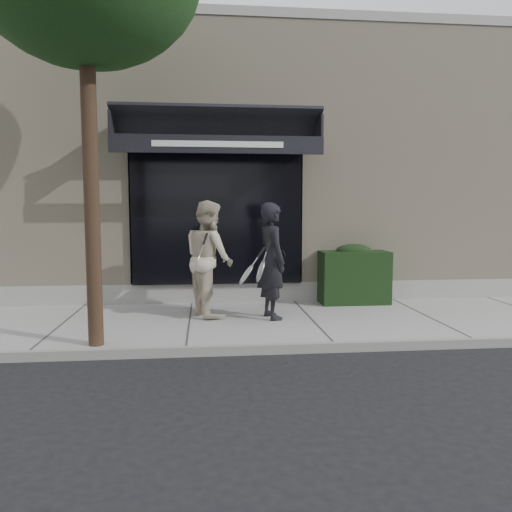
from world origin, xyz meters
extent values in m
plane|color=black|center=(0.00, 0.00, 0.00)|extent=(80.00, 80.00, 0.00)
cube|color=gray|center=(0.00, 0.00, 0.06)|extent=(20.00, 3.00, 0.12)
cube|color=gray|center=(0.00, -1.55, 0.07)|extent=(20.00, 0.10, 0.14)
cube|color=beige|center=(0.00, 5.00, 2.75)|extent=(14.00, 7.00, 5.50)
cube|color=gray|center=(0.00, 1.70, 0.25)|extent=(14.02, 0.42, 0.50)
cube|color=gray|center=(0.00, 1.65, 5.55)|extent=(14.30, 0.35, 0.18)
cube|color=black|center=(-1.50, 1.55, 1.80)|extent=(3.20, 0.30, 2.60)
cube|color=gray|center=(-3.10, 1.70, 1.80)|extent=(0.08, 0.40, 2.60)
cube|color=gray|center=(0.10, 1.70, 1.80)|extent=(0.08, 0.40, 2.60)
cube|color=gray|center=(-1.50, 1.70, 3.14)|extent=(3.36, 0.40, 0.12)
cube|color=black|center=(-1.50, 1.00, 3.40)|extent=(3.60, 1.03, 0.55)
cube|color=black|center=(-1.50, 0.50, 3.01)|extent=(3.60, 0.05, 0.30)
cube|color=white|center=(-1.50, 0.47, 3.01)|extent=(2.20, 0.01, 0.10)
cube|color=black|center=(-3.28, 1.00, 3.32)|extent=(0.04, 1.00, 0.45)
cube|color=black|center=(0.28, 1.00, 3.32)|extent=(0.04, 1.00, 0.45)
cube|color=black|center=(1.10, 1.25, 0.62)|extent=(1.30, 0.70, 1.00)
ellipsoid|color=black|center=(1.10, 1.25, 1.12)|extent=(0.71, 0.38, 0.27)
cylinder|color=black|center=(-3.20, -1.30, 2.40)|extent=(0.20, 0.20, 4.80)
imported|color=black|center=(-0.64, 0.08, 1.08)|extent=(0.61, 0.79, 1.92)
torus|color=silver|center=(-0.86, -0.18, 0.95)|extent=(0.13, 0.31, 0.30)
cylinder|color=silver|center=(-0.86, -0.18, 0.95)|extent=(0.10, 0.28, 0.26)
cylinder|color=silver|center=(-0.86, -0.18, 0.95)|extent=(0.18, 0.03, 0.07)
cylinder|color=black|center=(-0.86, -0.18, 0.95)|extent=(0.20, 0.05, 0.09)
torus|color=silver|center=(-1.10, -0.30, 0.91)|extent=(0.21, 0.32, 0.26)
cylinder|color=silver|center=(-1.10, -0.30, 0.91)|extent=(0.17, 0.28, 0.22)
cylinder|color=silver|center=(-1.10, -0.30, 0.91)|extent=(0.16, 0.03, 0.12)
cylinder|color=black|center=(-1.10, -0.30, 0.91)|extent=(0.18, 0.04, 0.14)
imported|color=beige|center=(-1.67, 0.40, 1.10)|extent=(1.04, 1.16, 1.96)
torus|color=silver|center=(-1.87, 0.09, 1.05)|extent=(0.13, 0.31, 0.29)
cylinder|color=silver|center=(-1.87, 0.09, 1.05)|extent=(0.10, 0.27, 0.26)
cylinder|color=silver|center=(-1.87, 0.09, 1.05)|extent=(0.18, 0.03, 0.08)
cylinder|color=black|center=(-1.87, 0.09, 1.05)|extent=(0.20, 0.04, 0.10)
camera|label=1|loc=(-1.74, -8.02, 1.96)|focal=35.00mm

